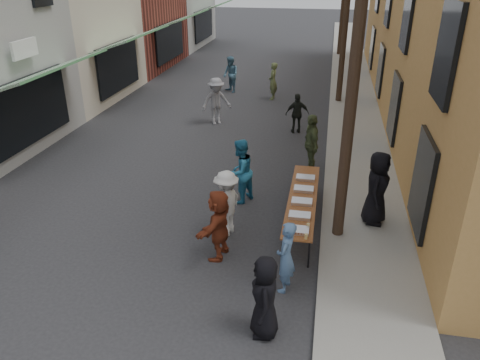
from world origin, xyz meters
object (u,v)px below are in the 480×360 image
at_px(utility_pole_mid, 347,1).
at_px(guest_front_c, 240,171).
at_px(catering_tray_sausage, 297,230).
at_px(utility_pole_near, 357,50).
at_px(server, 377,188).
at_px(serving_table, 303,199).
at_px(guest_front_a, 265,297).

relative_size(utility_pole_mid, guest_front_c, 4.93).
height_order(utility_pole_mid, catering_tray_sausage, utility_pole_mid).
relative_size(utility_pole_near, server, 4.74).
xyz_separation_m(guest_front_c, server, (3.58, -0.64, 0.14)).
bearing_deg(serving_table, catering_tray_sausage, -90.00).
bearing_deg(utility_pole_near, utility_pole_mid, 90.00).
xyz_separation_m(serving_table, catering_tray_sausage, (0.00, -1.65, 0.08)).
bearing_deg(catering_tray_sausage, utility_pole_near, 52.29).
relative_size(utility_pole_near, serving_table, 2.25).
bearing_deg(catering_tray_sausage, guest_front_c, 124.82).
height_order(utility_pole_near, serving_table, utility_pole_near).
bearing_deg(utility_pole_mid, guest_front_a, -94.78).
relative_size(serving_table, catering_tray_sausage, 8.00).
distance_m(utility_pole_mid, guest_front_c, 11.54).
bearing_deg(server, guest_front_a, 164.72).
relative_size(serving_table, server, 2.11).
distance_m(serving_table, catering_tray_sausage, 1.65).
bearing_deg(catering_tray_sausage, serving_table, 90.00).
distance_m(utility_pole_near, guest_front_a, 5.30).
bearing_deg(serving_table, utility_pole_near, -26.74).
bearing_deg(guest_front_c, guest_front_a, 44.44).
xyz_separation_m(utility_pole_near, guest_front_c, (-2.70, 1.37, -3.59)).
relative_size(utility_pole_near, utility_pole_mid, 1.00).
bearing_deg(utility_pole_near, guest_front_a, -110.05).
xyz_separation_m(serving_table, server, (1.79, 0.27, 0.34)).
height_order(utility_pole_mid, guest_front_a, utility_pole_mid).
relative_size(catering_tray_sausage, guest_front_c, 0.27).
height_order(catering_tray_sausage, guest_front_c, guest_front_c).
bearing_deg(utility_pole_near, guest_front_c, 153.02).
xyz_separation_m(utility_pole_mid, server, (0.88, -11.26, -3.45)).
bearing_deg(server, catering_tray_sausage, 148.55).
bearing_deg(guest_front_a, utility_pole_mid, 165.33).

